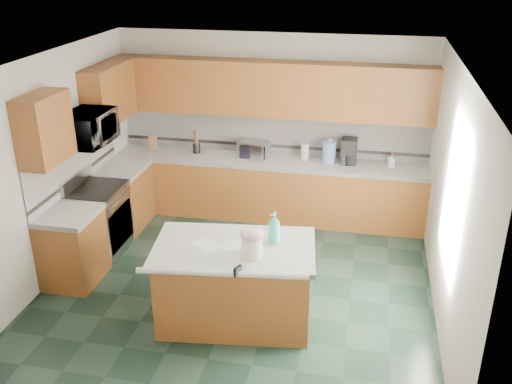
% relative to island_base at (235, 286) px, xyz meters
% --- Properties ---
extents(floor, '(4.60, 4.60, 0.00)m').
position_rel_island_base_xyz_m(floor, '(-0.12, 0.64, -0.43)').
color(floor, black).
rests_on(floor, ground).
extents(ceiling, '(4.60, 4.60, 0.00)m').
position_rel_island_base_xyz_m(ceiling, '(-0.12, 0.64, 2.27)').
color(ceiling, white).
rests_on(ceiling, ground).
extents(wall_back, '(4.60, 0.04, 2.70)m').
position_rel_island_base_xyz_m(wall_back, '(-0.12, 2.96, 0.92)').
color(wall_back, silver).
rests_on(wall_back, ground).
extents(wall_front, '(4.60, 0.04, 2.70)m').
position_rel_island_base_xyz_m(wall_front, '(-0.12, -1.68, 0.92)').
color(wall_front, silver).
rests_on(wall_front, ground).
extents(wall_left, '(0.04, 4.60, 2.70)m').
position_rel_island_base_xyz_m(wall_left, '(-2.44, 0.64, 0.92)').
color(wall_left, silver).
rests_on(wall_left, ground).
extents(wall_right, '(0.04, 4.60, 2.70)m').
position_rel_island_base_xyz_m(wall_right, '(2.20, 0.64, 0.92)').
color(wall_right, silver).
rests_on(wall_right, ground).
extents(back_base_cab, '(4.60, 0.60, 0.86)m').
position_rel_island_base_xyz_m(back_base_cab, '(-0.12, 2.64, 0.00)').
color(back_base_cab, '#482811').
rests_on(back_base_cab, ground).
extents(back_countertop, '(4.60, 0.64, 0.06)m').
position_rel_island_base_xyz_m(back_countertop, '(-0.12, 2.64, 0.46)').
color(back_countertop, white).
rests_on(back_countertop, back_base_cab).
extents(back_upper_cab, '(4.60, 0.33, 0.78)m').
position_rel_island_base_xyz_m(back_upper_cab, '(-0.12, 2.77, 1.51)').
color(back_upper_cab, '#482811').
rests_on(back_upper_cab, wall_back).
extents(back_backsplash, '(4.60, 0.02, 0.63)m').
position_rel_island_base_xyz_m(back_backsplash, '(-0.12, 2.93, 0.81)').
color(back_backsplash, silver).
rests_on(back_backsplash, back_countertop).
extents(back_accent_band, '(4.60, 0.01, 0.05)m').
position_rel_island_base_xyz_m(back_accent_band, '(-0.12, 2.92, 0.61)').
color(back_accent_band, black).
rests_on(back_accent_band, back_countertop).
extents(left_base_cab_rear, '(0.60, 0.82, 0.86)m').
position_rel_island_base_xyz_m(left_base_cab_rear, '(-2.12, 1.93, 0.00)').
color(left_base_cab_rear, '#482811').
rests_on(left_base_cab_rear, ground).
extents(left_counter_rear, '(0.64, 0.82, 0.06)m').
position_rel_island_base_xyz_m(left_counter_rear, '(-2.12, 1.93, 0.46)').
color(left_counter_rear, white).
rests_on(left_counter_rear, left_base_cab_rear).
extents(left_base_cab_front, '(0.60, 0.72, 0.86)m').
position_rel_island_base_xyz_m(left_base_cab_front, '(-2.12, 0.40, 0.00)').
color(left_base_cab_front, '#482811').
rests_on(left_base_cab_front, ground).
extents(left_counter_front, '(0.64, 0.72, 0.06)m').
position_rel_island_base_xyz_m(left_counter_front, '(-2.12, 0.40, 0.46)').
color(left_counter_front, white).
rests_on(left_counter_front, left_base_cab_front).
extents(left_backsplash, '(0.02, 2.30, 0.63)m').
position_rel_island_base_xyz_m(left_backsplash, '(-2.40, 1.19, 0.81)').
color(left_backsplash, silver).
rests_on(left_backsplash, wall_left).
extents(left_accent_band, '(0.01, 2.30, 0.05)m').
position_rel_island_base_xyz_m(left_accent_band, '(-2.40, 1.19, 0.61)').
color(left_accent_band, black).
rests_on(left_accent_band, wall_left).
extents(left_upper_cab_rear, '(0.33, 1.09, 0.78)m').
position_rel_island_base_xyz_m(left_upper_cab_rear, '(-2.25, 2.06, 1.51)').
color(left_upper_cab_rear, '#482811').
rests_on(left_upper_cab_rear, wall_left).
extents(left_upper_cab_front, '(0.33, 0.72, 0.78)m').
position_rel_island_base_xyz_m(left_upper_cab_front, '(-2.25, 0.40, 1.51)').
color(left_upper_cab_front, '#482811').
rests_on(left_upper_cab_front, wall_left).
extents(range_body, '(0.60, 0.76, 0.88)m').
position_rel_island_base_xyz_m(range_body, '(-2.12, 1.14, 0.01)').
color(range_body, '#B7B7BC').
rests_on(range_body, ground).
extents(range_oven_door, '(0.02, 0.68, 0.55)m').
position_rel_island_base_xyz_m(range_oven_door, '(-1.83, 1.14, -0.03)').
color(range_oven_door, black).
rests_on(range_oven_door, range_body).
extents(range_cooktop, '(0.62, 0.78, 0.04)m').
position_rel_island_base_xyz_m(range_cooktop, '(-2.12, 1.14, 0.47)').
color(range_cooktop, black).
rests_on(range_cooktop, range_body).
extents(range_handle, '(0.02, 0.66, 0.02)m').
position_rel_island_base_xyz_m(range_handle, '(-1.80, 1.14, 0.35)').
color(range_handle, '#B7B7BC').
rests_on(range_handle, range_body).
extents(range_backguard, '(0.06, 0.76, 0.18)m').
position_rel_island_base_xyz_m(range_backguard, '(-2.38, 1.14, 0.59)').
color(range_backguard, '#B7B7BC').
rests_on(range_backguard, range_body).
extents(microwave, '(0.50, 0.73, 0.41)m').
position_rel_island_base_xyz_m(microwave, '(-2.12, 1.14, 1.30)').
color(microwave, '#B7B7BC').
rests_on(microwave, wall_left).
extents(island_base, '(1.69, 1.10, 0.86)m').
position_rel_island_base_xyz_m(island_base, '(0.00, 0.00, 0.00)').
color(island_base, '#482811').
rests_on(island_base, ground).
extents(island_top, '(1.80, 1.21, 0.06)m').
position_rel_island_base_xyz_m(island_top, '(0.00, 0.00, 0.46)').
color(island_top, white).
rests_on(island_top, island_base).
extents(island_bullnose, '(1.69, 0.27, 0.06)m').
position_rel_island_base_xyz_m(island_bullnose, '(0.00, -0.50, 0.46)').
color(island_bullnose, white).
rests_on(island_bullnose, island_base).
extents(treat_jar, '(0.27, 0.27, 0.23)m').
position_rel_island_base_xyz_m(treat_jar, '(0.23, -0.18, 0.60)').
color(treat_jar, white).
rests_on(treat_jar, island_top).
extents(treat_jar_lid, '(0.24, 0.24, 0.15)m').
position_rel_island_base_xyz_m(treat_jar_lid, '(0.23, -0.18, 0.75)').
color(treat_jar_lid, '#EFA3B7').
rests_on(treat_jar_lid, treat_jar).
extents(treat_jar_knob, '(0.08, 0.03, 0.03)m').
position_rel_island_base_xyz_m(treat_jar_knob, '(0.23, -0.18, 0.80)').
color(treat_jar_knob, tan).
rests_on(treat_jar_knob, treat_jar_lid).
extents(treat_jar_knob_end_l, '(0.04, 0.04, 0.04)m').
position_rel_island_base_xyz_m(treat_jar_knob_end_l, '(0.19, -0.18, 0.80)').
color(treat_jar_knob_end_l, tan).
rests_on(treat_jar_knob_end_l, treat_jar_lid).
extents(treat_jar_knob_end_r, '(0.04, 0.04, 0.04)m').
position_rel_island_base_xyz_m(treat_jar_knob_end_r, '(0.27, -0.18, 0.80)').
color(treat_jar_knob_end_r, tan).
rests_on(treat_jar_knob_end_r, treat_jar_lid).
extents(soap_bottle_island, '(0.18, 0.18, 0.35)m').
position_rel_island_base_xyz_m(soap_bottle_island, '(0.40, 0.15, 0.67)').
color(soap_bottle_island, teal).
rests_on(soap_bottle_island, island_top).
extents(paper_sheet_a, '(0.35, 0.32, 0.00)m').
position_rel_island_base_xyz_m(paper_sheet_a, '(0.01, 0.04, 0.49)').
color(paper_sheet_a, white).
rests_on(paper_sheet_a, island_top).
extents(paper_sheet_b, '(0.35, 0.33, 0.00)m').
position_rel_island_base_xyz_m(paper_sheet_b, '(-0.29, -0.03, 0.49)').
color(paper_sheet_b, white).
rests_on(paper_sheet_b, island_top).
extents(clamp_body, '(0.07, 0.11, 0.09)m').
position_rel_island_base_xyz_m(clamp_body, '(0.15, -0.48, 0.50)').
color(clamp_body, black).
rests_on(clamp_body, island_top).
extents(clamp_handle, '(0.02, 0.07, 0.02)m').
position_rel_island_base_xyz_m(clamp_handle, '(0.15, -0.55, 0.48)').
color(clamp_handle, black).
rests_on(clamp_handle, island_top).
extents(knife_block, '(0.17, 0.20, 0.25)m').
position_rel_island_base_xyz_m(knife_block, '(-1.91, 2.69, 0.60)').
color(knife_block, '#472814').
rests_on(knife_block, back_countertop).
extents(utensil_crock, '(0.11, 0.11, 0.14)m').
position_rel_island_base_xyz_m(utensil_crock, '(-1.24, 2.72, 0.56)').
color(utensil_crock, black).
rests_on(utensil_crock, back_countertop).
extents(utensil_bundle, '(0.07, 0.07, 0.21)m').
position_rel_island_base_xyz_m(utensil_bundle, '(-1.24, 2.72, 0.74)').
color(utensil_bundle, '#472814').
rests_on(utensil_bundle, utensil_crock).
extents(toaster_oven, '(0.49, 0.41, 0.24)m').
position_rel_island_base_xyz_m(toaster_oven, '(-0.34, 2.69, 0.61)').
color(toaster_oven, '#B7B7BC').
rests_on(toaster_oven, back_countertop).
extents(toaster_oven_door, '(0.38, 0.01, 0.20)m').
position_rel_island_base_xyz_m(toaster_oven_door, '(-0.34, 2.55, 0.61)').
color(toaster_oven_door, black).
rests_on(toaster_oven_door, toaster_oven).
extents(paper_towel, '(0.11, 0.11, 0.25)m').
position_rel_island_base_xyz_m(paper_towel, '(0.41, 2.74, 0.61)').
color(paper_towel, white).
rests_on(paper_towel, back_countertop).
extents(paper_towel_base, '(0.16, 0.16, 0.01)m').
position_rel_island_base_xyz_m(paper_towel_base, '(0.41, 2.74, 0.50)').
color(paper_towel_base, '#B7B7BC').
rests_on(paper_towel_base, back_countertop).
extents(water_jug, '(0.19, 0.19, 0.32)m').
position_rel_island_base_xyz_m(water_jug, '(0.76, 2.70, 0.65)').
color(water_jug, '#7095CB').
rests_on(water_jug, back_countertop).
extents(water_jug_neck, '(0.09, 0.09, 0.05)m').
position_rel_island_base_xyz_m(water_jug_neck, '(0.76, 2.70, 0.83)').
color(water_jug_neck, '#7095CB').
rests_on(water_jug_neck, water_jug).
extents(coffee_maker, '(0.22, 0.25, 0.37)m').
position_rel_island_base_xyz_m(coffee_maker, '(1.04, 2.72, 0.68)').
color(coffee_maker, black).
rests_on(coffee_maker, back_countertop).
extents(coffee_carafe, '(0.15, 0.15, 0.15)m').
position_rel_island_base_xyz_m(coffee_carafe, '(1.04, 2.66, 0.57)').
color(coffee_carafe, black).
rests_on(coffee_carafe, back_countertop).
extents(soap_bottle_back, '(0.10, 0.10, 0.20)m').
position_rel_island_base_xyz_m(soap_bottle_back, '(1.65, 2.69, 0.59)').
color(soap_bottle_back, white).
rests_on(soap_bottle_back, back_countertop).
extents(soap_back_cap, '(0.02, 0.02, 0.03)m').
position_rel_island_base_xyz_m(soap_back_cap, '(1.65, 2.69, 0.70)').
color(soap_back_cap, red).
rests_on(soap_back_cap, soap_bottle_back).
extents(window_light_proxy, '(0.02, 1.40, 1.10)m').
position_rel_island_base_xyz_m(window_light_proxy, '(2.17, 0.44, 1.07)').
color(window_light_proxy, white).
rests_on(window_light_proxy, wall_right).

